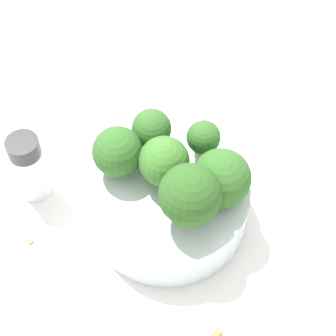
# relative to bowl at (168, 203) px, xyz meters

# --- Properties ---
(ground_plane) EXTENTS (3.00, 3.00, 0.00)m
(ground_plane) POSITION_rel_bowl_xyz_m (0.00, 0.00, -0.03)
(ground_plane) COLOR white
(bowl) EXTENTS (0.16, 0.16, 0.05)m
(bowl) POSITION_rel_bowl_xyz_m (0.00, 0.00, 0.00)
(bowl) COLOR silver
(bowl) RESTS_ON ground_plane
(broccoli_floret_0) EXTENTS (0.05, 0.05, 0.05)m
(broccoli_floret_0) POSITION_rel_bowl_xyz_m (0.01, -0.00, 0.06)
(broccoli_floret_0) COLOR #84AD66
(broccoli_floret_0) RESTS_ON bowl
(broccoli_floret_1) EXTENTS (0.04, 0.04, 0.06)m
(broccoli_floret_1) POSITION_rel_bowl_xyz_m (0.05, 0.00, 0.06)
(broccoli_floret_1) COLOR #8EB770
(broccoli_floret_1) RESTS_ON bowl
(broccoli_floret_2) EXTENTS (0.06, 0.06, 0.07)m
(broccoli_floret_2) POSITION_rel_bowl_xyz_m (-0.04, -0.01, 0.07)
(broccoli_floret_2) COLOR #8EB770
(broccoli_floret_2) RESTS_ON bowl
(broccoli_floret_3) EXTENTS (0.05, 0.05, 0.06)m
(broccoli_floret_3) POSITION_rel_bowl_xyz_m (0.04, 0.04, 0.06)
(broccoli_floret_3) COLOR #7A9E5B
(broccoli_floret_3) RESTS_ON bowl
(broccoli_floret_4) EXTENTS (0.03, 0.03, 0.05)m
(broccoli_floret_4) POSITION_rel_bowl_xyz_m (0.03, -0.05, 0.05)
(broccoli_floret_4) COLOR #8EB770
(broccoli_floret_4) RESTS_ON bowl
(broccoli_floret_5) EXTENTS (0.06, 0.06, 0.06)m
(broccoli_floret_5) POSITION_rel_bowl_xyz_m (-0.02, -0.04, 0.05)
(broccoli_floret_5) COLOR #7A9E5B
(broccoli_floret_5) RESTS_ON bowl
(pepper_shaker) EXTENTS (0.03, 0.03, 0.08)m
(pepper_shaker) POSITION_rel_bowl_xyz_m (0.08, 0.12, 0.02)
(pepper_shaker) COLOR silver
(pepper_shaker) RESTS_ON ground_plane
(almond_crumb_0) EXTENTS (0.01, 0.01, 0.01)m
(almond_crumb_0) POSITION_rel_bowl_xyz_m (0.02, 0.14, -0.02)
(almond_crumb_0) COLOR tan
(almond_crumb_0) RESTS_ON ground_plane
(almond_crumb_1) EXTENTS (0.01, 0.01, 0.01)m
(almond_crumb_1) POSITION_rel_bowl_xyz_m (-0.13, -0.00, -0.02)
(almond_crumb_1) COLOR olive
(almond_crumb_1) RESTS_ON ground_plane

